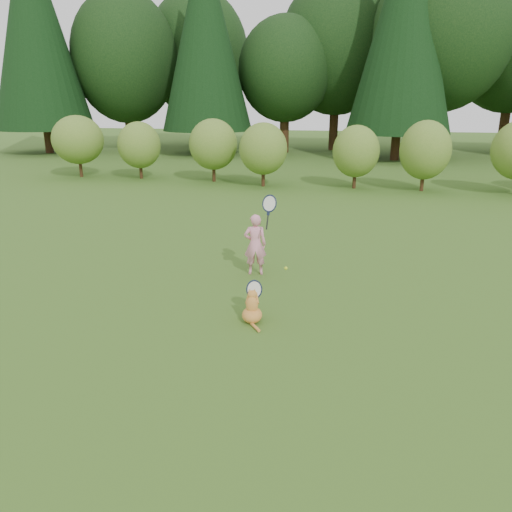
# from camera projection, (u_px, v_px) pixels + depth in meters

# --- Properties ---
(ground) EXTENTS (100.00, 100.00, 0.00)m
(ground) POSITION_uv_depth(u_px,v_px,m) (235.00, 309.00, 8.46)
(ground) COLOR #305718
(ground) RESTS_ON ground
(shrub_row) EXTENTS (28.00, 3.00, 2.80)m
(shrub_row) POSITION_uv_depth(u_px,v_px,m) (311.00, 150.00, 20.18)
(shrub_row) COLOR #4B7524
(shrub_row) RESTS_ON ground
(woodland_backdrop) EXTENTS (48.00, 10.00, 15.00)m
(woodland_backdrop) POSITION_uv_depth(u_px,v_px,m) (331.00, 21.00, 27.69)
(woodland_backdrop) COLOR black
(woodland_backdrop) RESTS_ON ground
(child) EXTENTS (0.73, 0.50, 1.84)m
(child) POSITION_uv_depth(u_px,v_px,m) (256.00, 243.00, 9.93)
(child) COLOR pink
(child) RESTS_ON ground
(cat) EXTENTS (0.44, 0.76, 0.75)m
(cat) POSITION_uv_depth(u_px,v_px,m) (252.00, 305.00, 7.89)
(cat) COLOR #C07525
(cat) RESTS_ON ground
(tennis_ball) EXTENTS (0.06, 0.06, 0.06)m
(tennis_ball) POSITION_uv_depth(u_px,v_px,m) (286.00, 268.00, 8.40)
(tennis_ball) COLOR #C4E41A
(tennis_ball) RESTS_ON ground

